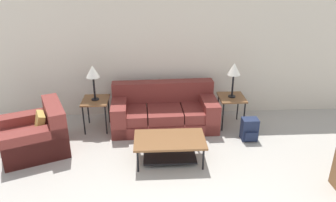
{
  "coord_description": "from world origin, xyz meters",
  "views": [
    {
      "loc": [
        -0.37,
        -2.05,
        2.98
      ],
      "look_at": [
        -0.09,
        3.05,
        0.8
      ],
      "focal_mm": 35.0,
      "sensor_mm": 36.0,
      "label": 1
    }
  ],
  "objects_px": {
    "side_table_left": "(96,103)",
    "couch": "(164,112)",
    "table_lamp_left": "(93,73)",
    "side_table_right": "(232,100)",
    "armchair": "(37,135)",
    "table_lamp_right": "(234,70)",
    "coffee_table": "(170,144)",
    "backpack": "(249,129)"
  },
  "relations": [
    {
      "from": "armchair",
      "to": "table_lamp_right",
      "type": "xyz_separation_m",
      "value": [
        3.48,
        0.75,
        0.85
      ]
    },
    {
      "from": "coffee_table",
      "to": "table_lamp_left",
      "type": "distance_m",
      "value": 1.97
    },
    {
      "from": "side_table_left",
      "to": "side_table_right",
      "type": "xyz_separation_m",
      "value": [
        2.59,
        0.0,
        0.0
      ]
    },
    {
      "from": "table_lamp_left",
      "to": "couch",
      "type": "bearing_deg",
      "value": 1.84
    },
    {
      "from": "couch",
      "to": "table_lamp_left",
      "type": "height_order",
      "value": "table_lamp_left"
    },
    {
      "from": "backpack",
      "to": "side_table_right",
      "type": "bearing_deg",
      "value": 110.19
    },
    {
      "from": "coffee_table",
      "to": "side_table_left",
      "type": "height_order",
      "value": "side_table_left"
    },
    {
      "from": "couch",
      "to": "side_table_left",
      "type": "height_order",
      "value": "couch"
    },
    {
      "from": "backpack",
      "to": "table_lamp_right",
      "type": "bearing_deg",
      "value": 110.19
    },
    {
      "from": "couch",
      "to": "side_table_left",
      "type": "bearing_deg",
      "value": -178.16
    },
    {
      "from": "side_table_left",
      "to": "couch",
      "type": "bearing_deg",
      "value": 1.84
    },
    {
      "from": "side_table_right",
      "to": "table_lamp_left",
      "type": "relative_size",
      "value": 0.9
    },
    {
      "from": "coffee_table",
      "to": "backpack",
      "type": "height_order",
      "value": "backpack"
    },
    {
      "from": "couch",
      "to": "side_table_left",
      "type": "relative_size",
      "value": 3.37
    },
    {
      "from": "coffee_table",
      "to": "backpack",
      "type": "bearing_deg",
      "value": 22.57
    },
    {
      "from": "table_lamp_right",
      "to": "backpack",
      "type": "distance_m",
      "value": 1.12
    },
    {
      "from": "coffee_table",
      "to": "side_table_left",
      "type": "relative_size",
      "value": 1.87
    },
    {
      "from": "coffee_table",
      "to": "backpack",
      "type": "distance_m",
      "value": 1.6
    },
    {
      "from": "couch",
      "to": "coffee_table",
      "type": "relative_size",
      "value": 1.8
    },
    {
      "from": "table_lamp_left",
      "to": "armchair",
      "type": "bearing_deg",
      "value": -140.17
    },
    {
      "from": "couch",
      "to": "coffee_table",
      "type": "height_order",
      "value": "couch"
    },
    {
      "from": "side_table_left",
      "to": "table_lamp_right",
      "type": "bearing_deg",
      "value": 0.0
    },
    {
      "from": "couch",
      "to": "side_table_right",
      "type": "xyz_separation_m",
      "value": [
        1.3,
        -0.04,
        0.24
      ]
    },
    {
      "from": "side_table_left",
      "to": "table_lamp_right",
      "type": "xyz_separation_m",
      "value": [
        2.59,
        0.0,
        0.59
      ]
    },
    {
      "from": "table_lamp_left",
      "to": "side_table_right",
      "type": "bearing_deg",
      "value": 0.0
    },
    {
      "from": "side_table_left",
      "to": "armchair",
      "type": "bearing_deg",
      "value": -140.17
    },
    {
      "from": "couch",
      "to": "table_lamp_left",
      "type": "xyz_separation_m",
      "value": [
        -1.29,
        -0.04,
        0.84
      ]
    },
    {
      "from": "couch",
      "to": "table_lamp_right",
      "type": "relative_size",
      "value": 3.04
    },
    {
      "from": "backpack",
      "to": "side_table_left",
      "type": "bearing_deg",
      "value": 168.23
    },
    {
      "from": "coffee_table",
      "to": "side_table_right",
      "type": "xyz_separation_m",
      "value": [
        1.26,
        1.2,
        0.24
      ]
    },
    {
      "from": "armchair",
      "to": "backpack",
      "type": "height_order",
      "value": "armchair"
    },
    {
      "from": "coffee_table",
      "to": "table_lamp_left",
      "type": "height_order",
      "value": "table_lamp_left"
    },
    {
      "from": "armchair",
      "to": "coffee_table",
      "type": "relative_size",
      "value": 1.16
    },
    {
      "from": "side_table_right",
      "to": "side_table_left",
      "type": "bearing_deg",
      "value": 180.0
    },
    {
      "from": "couch",
      "to": "table_lamp_left",
      "type": "distance_m",
      "value": 1.54
    },
    {
      "from": "table_lamp_left",
      "to": "table_lamp_right",
      "type": "height_order",
      "value": "same"
    },
    {
      "from": "couch",
      "to": "side_table_right",
      "type": "height_order",
      "value": "couch"
    },
    {
      "from": "couch",
      "to": "armchair",
      "type": "distance_m",
      "value": 2.32
    },
    {
      "from": "table_lamp_left",
      "to": "backpack",
      "type": "height_order",
      "value": "table_lamp_left"
    },
    {
      "from": "coffee_table",
      "to": "side_table_left",
      "type": "distance_m",
      "value": 1.8
    },
    {
      "from": "table_lamp_right",
      "to": "armchair",
      "type": "bearing_deg",
      "value": -167.91
    },
    {
      "from": "table_lamp_right",
      "to": "coffee_table",
      "type": "bearing_deg",
      "value": -136.5
    }
  ]
}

